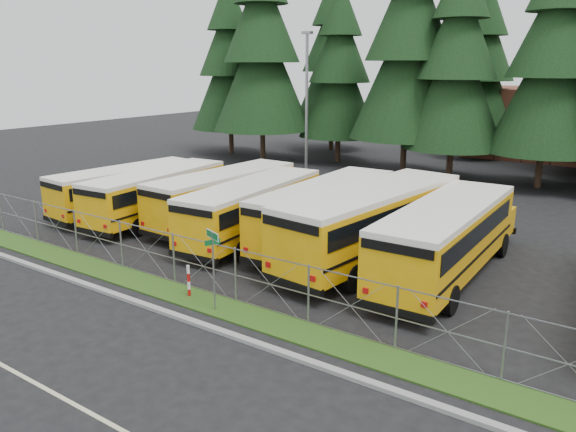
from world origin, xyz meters
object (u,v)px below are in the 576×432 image
Objects in this scene: bus_0 at (132,190)px; bus_1 at (162,195)px; street_sign at (213,254)px; bus_3 at (257,210)px; bus_4 at (330,214)px; striped_bollard at (189,281)px; bus_5 at (377,225)px; bus_6 at (449,240)px; bus_2 at (228,198)px; light_standard at (307,103)px.

bus_1 is (2.42, -0.02, 0.04)m from bus_0.
bus_3 is at bearing 117.71° from street_sign.
bus_4 is (9.52, 1.37, 0.11)m from bus_1.
bus_4 reaches higher than striped_bollard.
bus_1 is at bearing 4.67° from bus_0.
bus_5 is at bearing -17.59° from bus_4.
bus_3 is at bearing -170.08° from bus_5.
bus_5 is at bearing 175.91° from bus_6.
bus_4 is at bearing 11.55° from bus_0.
bus_2 is (3.42, 1.42, 0.04)m from bus_1.
street_sign reaches higher than bus_0.
bus_0 is 0.97× the size of bus_1.
bus_3 is 8.30m from street_sign.
bus_1 is at bearing -94.66° from light_standard.
bus_5 reaches higher than bus_4.
bus_6 is at bearing -40.07° from light_standard.
street_sign reaches higher than bus_3.
bus_1 is at bearing 141.66° from striped_bollard.
light_standard is at bearing 104.18° from bus_2.
bus_4 is 5.96m from bus_6.
bus_3 reaches higher than striped_bollard.
bus_6 reaches higher than bus_1.
striped_bollard is (2.30, -6.96, -0.78)m from bus_3.
light_standard is at bearing 79.68° from bus_0.
bus_3 is at bearing -2.32° from bus_1.
bus_0 is at bearing 176.60° from bus_3.
bus_0 is at bearing -171.27° from bus_5.
bus_3 is at bearing 6.45° from bus_0.
bus_4 is at bearing 93.71° from street_sign.
street_sign is at bearing -87.87° from bus_4.
bus_0 is 13.63m from light_standard.
bus_2 is 1.00× the size of bus_3.
striped_bollard is at bearing -68.73° from light_standard.
striped_bollard is at bearing -42.73° from bus_1.
bus_4 is at bearing 82.97° from striped_bollard.
light_standard is (-2.40, 11.10, 4.12)m from bus_2.
bus_5 reaches higher than bus_3.
striped_bollard is 0.12× the size of light_standard.
bus_2 is 3.75× the size of street_sign.
bus_0 is 12.87m from striped_bollard.
light_standard reaches higher than bus_6.
bus_4 is at bearing 3.82° from bus_1.
bus_1 is 0.97× the size of bus_2.
bus_2 is at bearing 18.57° from bus_0.
bus_6 is at bearing -10.73° from bus_4.
light_standard is at bearing 114.76° from street_sign.
striped_bollard is (8.52, -6.74, -0.74)m from bus_1.
bus_4 is 1.09× the size of light_standard.
bus_6 is (3.13, -0.16, -0.08)m from bus_5.
light_standard is (3.44, 12.50, 4.20)m from bus_0.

